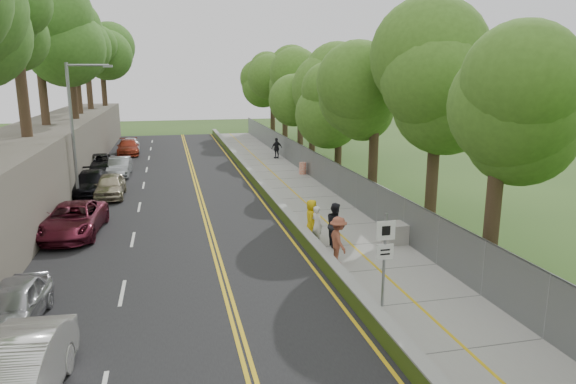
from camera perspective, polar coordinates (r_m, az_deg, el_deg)
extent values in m
plane|color=#33511E|center=(19.45, 3.98, -9.25)|extent=(140.00, 140.00, 0.00)
cube|color=black|center=(33.02, -12.84, -0.21)|extent=(11.20, 66.00, 0.04)
cube|color=gray|center=(33.96, 0.68, 0.48)|extent=(4.20, 66.00, 0.05)
cube|color=#8DD122|center=(33.44, -3.15, 0.75)|extent=(0.42, 66.00, 0.60)
cube|color=#595147|center=(33.63, -26.94, 2.38)|extent=(5.00, 66.00, 4.00)
cube|color=slate|center=(34.32, 4.10, 2.24)|extent=(0.04, 66.00, 2.00)
cylinder|color=gray|center=(31.82, -22.81, 5.90)|extent=(0.18, 0.18, 8.00)
cylinder|color=gray|center=(31.49, -21.40, 12.99)|extent=(2.30, 0.13, 0.13)
cube|color=gray|center=(31.36, -19.39, 13.06)|extent=(0.50, 0.22, 0.14)
cylinder|color=gray|center=(16.61, 10.63, -7.50)|extent=(0.09, 0.09, 3.10)
cube|color=white|center=(16.26, 10.82, -4.23)|extent=(0.62, 0.04, 0.62)
cube|color=white|center=(16.48, 10.71, -6.55)|extent=(0.56, 0.04, 0.50)
cylinder|color=#F23710|center=(38.49, 1.65, 2.65)|extent=(0.53, 0.53, 0.87)
cube|color=gray|center=(23.31, 12.08, -4.45)|extent=(1.36, 1.05, 0.88)
imported|color=#AAA9AE|center=(17.46, -28.25, -11.00)|extent=(1.75, 3.97, 1.33)
imported|color=silver|center=(13.29, -28.49, -17.96)|extent=(2.07, 5.03, 1.62)
imported|color=maroon|center=(25.78, -22.77, -2.86)|extent=(2.80, 5.42, 1.46)
imported|color=black|center=(34.04, -21.05, 0.91)|extent=(2.03, 4.98, 1.45)
imported|color=tan|center=(32.95, -19.16, 0.66)|extent=(1.69, 4.17, 1.42)
imported|color=#989C9F|center=(39.63, -18.21, 2.66)|extent=(1.54, 4.20, 1.37)
imported|color=black|center=(41.22, -20.26, 2.93)|extent=(2.71, 5.32, 1.44)
imported|color=#9A321D|center=(50.23, -17.34, 4.77)|extent=(2.15, 4.85, 1.38)
imported|color=white|center=(51.91, -17.10, 5.05)|extent=(1.82, 4.24, 1.43)
imported|color=gold|center=(23.33, 2.62, -3.00)|extent=(0.85, 1.02, 1.79)
imported|color=white|center=(22.50, 3.25, -3.69)|extent=(0.61, 0.74, 1.73)
imported|color=black|center=(22.29, 5.28, -3.61)|extent=(0.78, 0.97, 1.92)
imported|color=brown|center=(20.26, 5.60, -5.37)|extent=(0.75, 1.25, 1.89)
imported|color=black|center=(45.77, -1.26, 4.90)|extent=(1.15, 0.75, 1.82)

